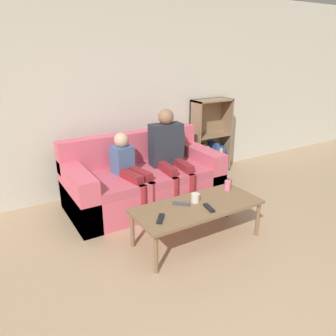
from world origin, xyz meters
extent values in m
plane|color=tan|center=(0.00, 0.00, 0.00)|extent=(22.00, 22.00, 0.00)
cube|color=beige|center=(0.00, 2.85, 1.30)|extent=(12.00, 0.06, 2.60)
cube|color=#DB5B70|center=(0.06, 2.16, 0.18)|extent=(1.89, 0.92, 0.36)
cube|color=#C95467|center=(0.06, 2.07, 0.41)|extent=(1.45, 0.74, 0.10)
cube|color=#DB5B70|center=(0.06, 2.53, 0.65)|extent=(1.89, 0.18, 0.39)
cube|color=#DB5B70|center=(-0.77, 2.16, 0.31)|extent=(0.22, 0.92, 0.62)
cube|color=#DB5B70|center=(0.89, 2.16, 0.31)|extent=(0.22, 0.92, 0.62)
cube|color=#4C7556|center=(0.58, 2.38, 0.64)|extent=(0.36, 0.12, 0.36)
cube|color=#8E7051|center=(1.18, 2.67, 0.57)|extent=(0.02, 0.28, 1.15)
cube|color=#8E7051|center=(1.78, 2.67, 0.57)|extent=(0.02, 0.28, 1.15)
cube|color=#8E7051|center=(1.48, 2.79, 0.57)|extent=(0.62, 0.02, 1.15)
cube|color=#8E7051|center=(1.48, 2.67, 0.01)|extent=(0.62, 0.28, 0.02)
cube|color=#8E7051|center=(1.48, 2.67, 0.60)|extent=(0.58, 0.28, 0.02)
cube|color=#8E7051|center=(1.48, 2.67, 1.13)|extent=(0.62, 0.28, 0.02)
cube|color=#B77542|center=(1.23, 2.66, 0.20)|extent=(0.06, 0.23, 0.36)
cube|color=#232328|center=(1.29, 2.65, 0.27)|extent=(0.05, 0.20, 0.48)
cube|color=beige|center=(1.36, 2.65, 0.24)|extent=(0.07, 0.17, 0.43)
cube|color=#232328|center=(1.43, 2.65, 0.20)|extent=(0.06, 0.15, 0.35)
cube|color=#B77542|center=(1.48, 2.66, 0.19)|extent=(0.04, 0.23, 0.34)
cube|color=#33519E|center=(1.55, 2.65, 0.25)|extent=(0.06, 0.20, 0.45)
cube|color=beige|center=(1.62, 2.65, 0.21)|extent=(0.06, 0.20, 0.36)
cube|color=#33519E|center=(1.68, 2.66, 0.22)|extent=(0.04, 0.23, 0.38)
cylinder|color=brown|center=(-0.49, 0.88, 0.19)|extent=(0.04, 0.04, 0.37)
cylinder|color=brown|center=(0.72, 0.88, 0.19)|extent=(0.04, 0.04, 0.37)
cylinder|color=brown|center=(-0.49, 1.36, 0.19)|extent=(0.04, 0.04, 0.37)
cylinder|color=brown|center=(0.72, 1.36, 0.19)|extent=(0.04, 0.04, 0.37)
cube|color=brown|center=(0.12, 1.12, 0.39)|extent=(1.29, 0.56, 0.03)
cylinder|color=maroon|center=(0.24, 1.72, 0.23)|extent=(0.10, 0.10, 0.46)
cylinder|color=maroon|center=(0.47, 1.71, 0.23)|extent=(0.10, 0.10, 0.46)
cube|color=maroon|center=(0.26, 1.96, 0.50)|extent=(0.13, 0.42, 0.09)
cube|color=maroon|center=(0.49, 1.94, 0.50)|extent=(0.13, 0.42, 0.09)
cube|color=#282D38|center=(0.39, 2.20, 0.72)|extent=(0.42, 0.23, 0.53)
sphere|color=#936B4C|center=(0.39, 2.20, 1.07)|extent=(0.19, 0.19, 0.19)
cylinder|color=maroon|center=(-0.18, 1.72, 0.23)|extent=(0.10, 0.10, 0.46)
cylinder|color=maroon|center=(-0.06, 1.74, 0.23)|extent=(0.10, 0.10, 0.46)
cube|color=maroon|center=(-0.22, 1.95, 0.50)|extent=(0.17, 0.42, 0.09)
cube|color=maroon|center=(-0.10, 1.98, 0.50)|extent=(0.17, 0.42, 0.09)
cube|color=#476693|center=(-0.20, 2.21, 0.62)|extent=(0.26, 0.24, 0.33)
sphere|color=#D1A889|center=(-0.20, 2.21, 0.86)|extent=(0.17, 0.17, 0.17)
cylinder|color=silver|center=(0.14, 1.19, 0.45)|extent=(0.09, 0.09, 0.09)
cylinder|color=pink|center=(0.61, 1.25, 0.46)|extent=(0.07, 0.07, 0.11)
cube|color=#47474C|center=(-0.02, 1.20, 0.42)|extent=(0.16, 0.15, 0.02)
cube|color=black|center=(-0.34, 1.05, 0.42)|extent=(0.14, 0.16, 0.02)
cube|color=black|center=(0.16, 0.99, 0.42)|extent=(0.08, 0.18, 0.02)
camera|label=1|loc=(-1.64, -1.23, 1.86)|focal=35.00mm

